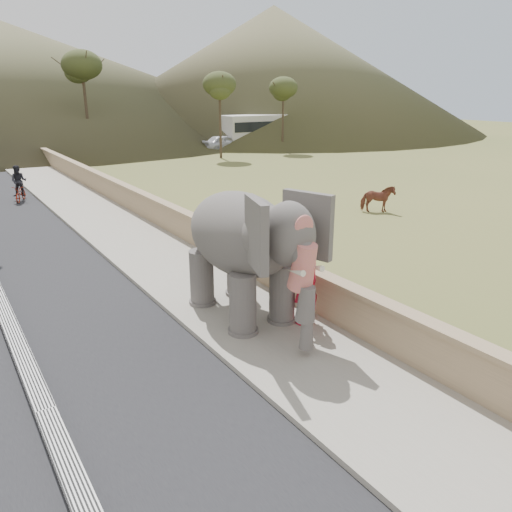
{
  "coord_description": "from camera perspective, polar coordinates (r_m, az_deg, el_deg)",
  "views": [
    {
      "loc": [
        -5.97,
        -7.73,
        5.48
      ],
      "look_at": [
        0.2,
        1.69,
        1.7
      ],
      "focal_mm": 35.0,
      "sensor_mm": 36.0,
      "label": 1
    }
  ],
  "objects": [
    {
      "name": "cow",
      "position": [
        23.96,
        13.72,
        6.36
      ],
      "size": [
        1.63,
        1.4,
        1.27
      ],
      "primitive_type": "imported",
      "rotation": [
        0.0,
        0.0,
        0.98
      ],
      "color": "brown",
      "rests_on": "ground"
    },
    {
      "name": "trees",
      "position": [
        38.73,
        -24.98,
        14.77
      ],
      "size": [
        41.37,
        40.71,
        9.08
      ],
      "color": "#473828",
      "rests_on": "ground"
    },
    {
      "name": "walkway",
      "position": [
        19.47,
        -14.05,
        1.88
      ],
      "size": [
        3.0,
        120.0,
        0.15
      ],
      "primitive_type": "cube",
      "color": "#9E9687",
      "rests_on": "ground"
    },
    {
      "name": "bus_orange",
      "position": [
        55.26,
        9.02,
        14.26
      ],
      "size": [
        11.28,
        4.83,
        3.1
      ],
      "primitive_type": "cube",
      "rotation": [
        0.0,
        0.0,
        1.35
      ],
      "color": "#CD5F24",
      "rests_on": "ground"
    },
    {
      "name": "elephant_and_man",
      "position": [
        12.07,
        -1.71,
        0.51
      ],
      "size": [
        2.42,
        4.43,
        3.2
      ],
      "color": "#66605C",
      "rests_on": "ground"
    },
    {
      "name": "bus_white",
      "position": [
        51.22,
        2.04,
        14.15
      ],
      "size": [
        11.0,
        2.52,
        3.1
      ],
      "primitive_type": "cube",
      "rotation": [
        0.0,
        0.0,
        1.57
      ],
      "color": "beige",
      "rests_on": "ground"
    },
    {
      "name": "distant_car",
      "position": [
        47.6,
        -3.61,
        12.79
      ],
      "size": [
        4.27,
        1.81,
        1.44
      ],
      "primitive_type": "imported",
      "rotation": [
        0.0,
        0.0,
        1.54
      ],
      "color": "silver",
      "rests_on": "ground"
    },
    {
      "name": "ground",
      "position": [
        11.2,
        3.94,
        -10.78
      ],
      "size": [
        160.0,
        160.0,
        0.0
      ],
      "primitive_type": "plane",
      "color": "olive",
      "rests_on": "ground"
    },
    {
      "name": "parapet",
      "position": [
        19.92,
        -9.69,
        3.96
      ],
      "size": [
        0.3,
        120.0,
        1.1
      ],
      "primitive_type": "cube",
      "color": "tan",
      "rests_on": "ground"
    },
    {
      "name": "motorcyclist",
      "position": [
        28.27,
        -25.39,
        7.12
      ],
      "size": [
        1.12,
        1.65,
        1.84
      ],
      "color": "maroon",
      "rests_on": "ground"
    },
    {
      "name": "hill_right",
      "position": [
        73.04,
        1.98,
        20.53
      ],
      "size": [
        56.0,
        56.0,
        16.0
      ],
      "primitive_type": "cone",
      "color": "brown",
      "rests_on": "ground"
    },
    {
      "name": "hill_far",
      "position": [
        78.51,
        -26.57,
        17.84
      ],
      "size": [
        80.0,
        80.0,
        14.0
      ],
      "primitive_type": "cone",
      "color": "brown",
      "rests_on": "ground"
    }
  ]
}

